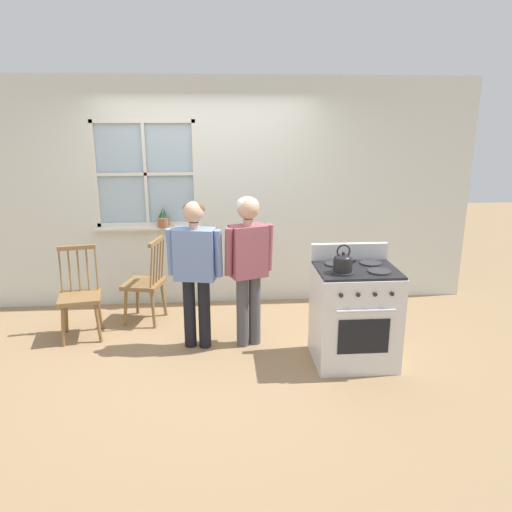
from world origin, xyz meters
The scene contains 9 objects.
ground_plane centered at (0.00, 0.00, 0.00)m, with size 16.00×16.00×0.00m, color #937551.
wall_back centered at (0.04, 1.40, 1.33)m, with size 6.40×0.16×2.70m.
chair_by_window centered at (-0.72, 0.83, 0.44)m, with size 0.49×0.50×0.96m.
chair_near_wall centered at (-1.34, 0.46, 0.44)m, with size 0.48×0.47×0.96m.
person_elderly_left centered at (-0.12, 0.13, 0.90)m, with size 0.55×0.28×1.49m.
person_teen_center centered at (0.39, 0.14, 0.93)m, with size 0.51×0.31×1.52m.
stove centered at (1.36, -0.28, 0.47)m, with size 0.74×0.68×1.08m.
kettle centered at (1.19, -0.41, 1.02)m, with size 0.21×0.17×0.25m.
potted_plant centered at (-0.54, 1.31, 1.07)m, with size 0.13×0.13×0.24m.
Camera 1 is at (0.11, -4.53, 2.29)m, focal length 35.00 mm.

